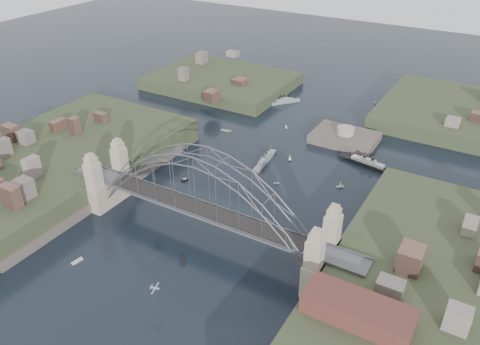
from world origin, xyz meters
The scene contains 23 objects.
ground centered at (0.00, 0.00, 0.00)m, with size 500.00×500.00×0.00m, color black.
bridge centered at (0.00, 0.00, 12.32)m, with size 84.00×13.80×24.60m.
shore_west centered at (-57.32, 0.00, 1.97)m, with size 50.50×90.00×12.00m.
shore_east centered at (57.32, 0.00, 1.97)m, with size 50.50×90.00×12.00m.
headland_nw centered at (-55.00, 95.00, 0.50)m, with size 60.00×45.00×9.00m, color #313B22.
headland_ne centered at (50.00, 110.00, 0.75)m, with size 70.00×55.00×9.50m, color #313B22.
fort_island centered at (12.00, 70.00, -0.34)m, with size 22.00×16.00×9.40m.
wharf_shed centered at (44.00, -14.00, 10.00)m, with size 20.00×8.00×4.00m, color #592D26.
naval_cruiser_near centered at (-5.07, 42.50, 0.72)m, with size 3.72×15.69×4.67m.
naval_cruiser_far centered at (-21.90, 91.29, 0.72)m, with size 10.16×11.79×4.63m.
ocean_liner centered at (24.51, 57.02, 0.77)m, with size 20.47×6.51×4.98m.
aeroplane centered at (5.11, -25.33, 5.90)m, with size 1.96×3.49×0.51m.
small_boat_a centered at (-20.76, 19.96, 0.29)m, with size 1.86×2.12×1.43m.
small_boat_b centered at (4.26, 32.40, 0.15)m, with size 1.67×1.55×0.45m.
small_boat_c centered at (0.94, -10.53, 0.15)m, with size 2.71×3.09×0.45m.
small_boat_d centered at (21.51, 40.26, 0.88)m, with size 2.33×2.01×2.38m.
small_boat_e centered at (-28.42, 56.02, 0.15)m, with size 4.07×1.97×0.45m.
small_boat_f centered at (1.38, 47.68, 1.03)m, with size 1.58×1.46×2.38m.
small_boat_h centered at (-10.76, 70.13, 0.15)m, with size 1.66×2.04×0.45m.
small_boat_i centered at (30.20, 12.83, 0.15)m, with size 2.41×1.49×0.45m.
small_boat_j centered at (-20.73, -23.25, 0.15)m, with size 1.36×2.97×0.45m.
small_boat_k centered at (10.65, 110.21, 0.30)m, with size 0.93×1.71×1.43m.
small_boat_l centered at (-41.58, 32.40, 0.28)m, with size 3.10×1.66×1.43m.
Camera 1 is at (57.52, -79.43, 76.40)m, focal length 36.03 mm.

